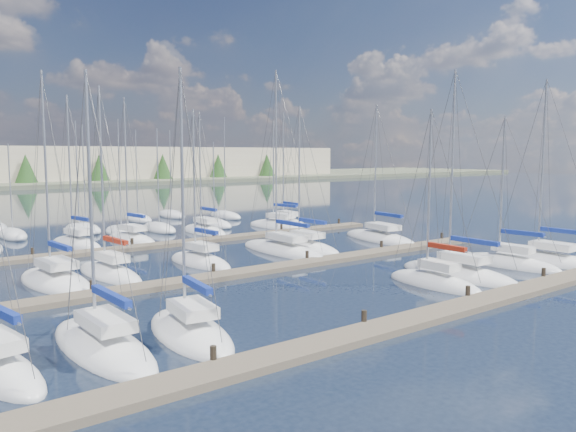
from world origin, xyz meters
TOP-DOWN VIEW (x-y plane):
  - ground at (0.00, 60.00)m, footprint 400.00×400.00m
  - dock_near at (0.00, 2.01)m, footprint 44.00×1.93m
  - dock_mid at (0.00, 16.01)m, footprint 44.00×1.93m
  - dock_far at (0.00, 30.01)m, footprint 44.00×1.93m
  - sailboat_b at (-14.71, 7.31)m, footprint 2.99×8.91m
  - sailboat_m at (16.23, 21.11)m, footprint 4.42×10.11m
  - sailboat_l at (7.32, 21.35)m, footprint 2.82×8.45m
  - sailboat_d at (5.43, 6.30)m, footprint 2.18×6.84m
  - sailboat_n at (-7.55, 34.73)m, footprint 3.67×7.93m
  - sailboat_q at (13.94, 34.11)m, footprint 4.33×8.92m
  - sailboat_g at (17.96, 5.82)m, footprint 3.11×8.60m
  - sailboat_j at (-2.74, 21.09)m, footprint 3.00×7.17m
  - sailboat_o at (-2.73, 34.21)m, footprint 3.58×7.65m
  - sailboat_c at (-10.99, 6.73)m, footprint 3.67×7.71m
  - sailboat_p at (5.49, 35.44)m, footprint 2.60×7.65m
  - sailboat_e at (8.80, 6.98)m, footprint 3.01×9.07m
  - sailboat_h at (-12.98, 20.97)m, footprint 3.86×8.54m
  - sailboat_r at (16.11, 35.48)m, footprint 3.22×8.38m
  - sailboat_k at (5.00, 21.32)m, footprint 2.87×10.45m
  - sailboat_i at (-9.50, 21.02)m, footprint 2.97×8.19m
  - sailboat_f at (14.58, 6.97)m, footprint 2.86×8.01m
  - distant_boats at (-4.34, 43.76)m, footprint 36.93×20.75m

SIDE VIEW (x-z plane):
  - ground at x=0.00m, z-range 0.00..0.00m
  - dock_near at x=0.00m, z-range -0.40..0.70m
  - dock_mid at x=0.00m, z-range -0.40..0.70m
  - dock_far at x=0.00m, z-range -0.40..0.70m
  - sailboat_q at x=13.94m, z-range -6.01..6.35m
  - sailboat_b at x=-14.71m, z-range -5.92..6.26m
  - sailboat_m at x=16.23m, z-range -6.53..6.87m
  - sailboat_h at x=-12.98m, z-range -6.77..7.12m
  - sailboat_l at x=7.32m, z-range -6.21..6.56m
  - sailboat_e at x=8.80m, z-range -6.94..7.30m
  - sailboat_c at x=-10.99m, z-range -6.09..6.45m
  - sailboat_g at x=17.96m, z-range -6.93..7.29m
  - sailboat_f at x=14.58m, z-range -5.54..5.90m
  - sailboat_k at x=5.00m, z-range -7.58..7.95m
  - sailboat_j at x=-2.74m, z-range -5.83..6.20m
  - sailboat_p at x=5.49m, z-range -6.34..6.71m
  - sailboat_r at x=16.11m, z-range -6.53..6.91m
  - sailboat_d at x=5.43m, z-range -5.56..5.94m
  - sailboat_o at x=-2.73m, z-range -6.75..7.14m
  - sailboat_i at x=-9.50m, z-range -6.41..6.80m
  - sailboat_n at x=-7.55m, z-range -6.73..7.13m
  - distant_boats at x=-4.34m, z-range -6.36..6.94m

